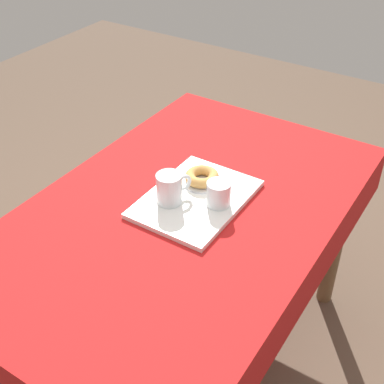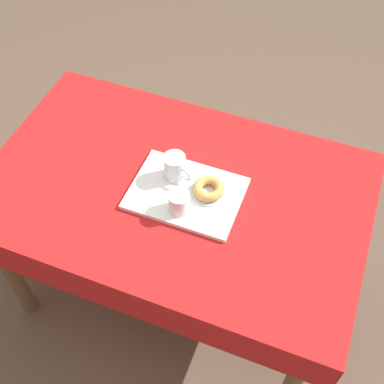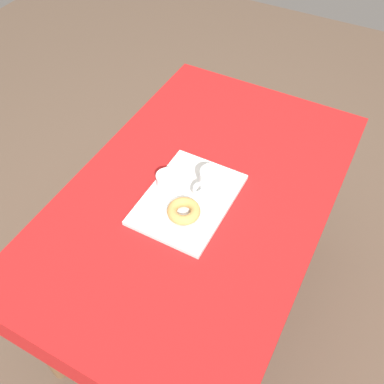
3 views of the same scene
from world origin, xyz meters
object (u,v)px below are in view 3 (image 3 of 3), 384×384
tea_mug_left (211,182)px  water_glass_near (167,184)px  serving_tray (188,199)px  donut_plate_left (184,215)px  dining_table (198,210)px  sugar_donut_left (184,211)px

tea_mug_left → water_glass_near: tea_mug_left is taller
serving_tray → donut_plate_left: (0.08, 0.02, 0.01)m
dining_table → sugar_donut_left: (0.13, 0.01, 0.14)m
dining_table → sugar_donut_left: sugar_donut_left is taller
serving_tray → water_glass_near: (0.01, -0.08, 0.04)m
sugar_donut_left → donut_plate_left: bearing=0.0°
tea_mug_left → sugar_donut_left: tea_mug_left is taller
donut_plate_left → serving_tray: bearing=-161.8°
water_glass_near → sugar_donut_left: bearing=55.8°
serving_tray → water_glass_near: size_ratio=4.96×
serving_tray → sugar_donut_left: size_ratio=3.51×
water_glass_near → donut_plate_left: (0.07, 0.10, -0.03)m
serving_tray → donut_plate_left: size_ratio=3.07×
water_glass_near → sugar_donut_left: (0.07, 0.10, -0.01)m
water_glass_near → donut_plate_left: 0.13m
tea_mug_left → donut_plate_left: 0.15m
donut_plate_left → sugar_donut_left: bearing=0.0°
tea_mug_left → donut_plate_left: size_ratio=0.91×
donut_plate_left → sugar_donut_left: 0.02m
tea_mug_left → sugar_donut_left: bearing=-12.3°
tea_mug_left → water_glass_near: (0.07, -0.13, -0.01)m
dining_table → water_glass_near: size_ratio=17.66×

